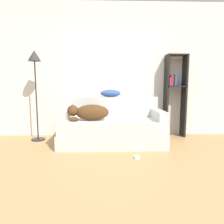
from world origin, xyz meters
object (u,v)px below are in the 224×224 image
Objects in this scene: dog at (89,112)px; throw_pillow at (110,93)px; couch at (112,132)px; laptop at (123,120)px; bookshelf at (175,91)px; floor_lamp at (35,69)px; power_adapter at (137,157)px.

dog is 1.85× the size of throw_pillow.
laptop reaches higher than couch.
dog reaches higher than laptop.
couch is 1.10× the size of bookshelf.
floor_lamp is at bearing 167.34° from couch.
laptop reaches higher than power_adapter.
floor_lamp reaches higher than laptop.
laptop is (0.60, 0.02, -0.13)m from dog.
power_adapter is (0.34, -0.74, -0.20)m from couch.
bookshelf is at bearing 4.84° from floor_lamp.
floor_lamp is at bearing 159.91° from dog.
couch is 1.08× the size of floor_lamp.
bookshelf is (1.09, 0.58, 0.47)m from laptop.
throw_pillow reaches higher than dog.
couch is 24.58× the size of power_adapter.
dog is 1.32m from floor_lamp.
throw_pillow is 5.23× the size of power_adapter.
dog is at bearing -161.24° from laptop.
couch is at bearing -87.57° from throw_pillow.
power_adapter is at bearing -61.63° from laptop.
power_adapter is (-0.96, -1.29, -0.90)m from bookshelf.
throw_pillow is at bearing 47.49° from dog.
laptop is 1.33m from bookshelf.
throw_pillow is 1.47m from floor_lamp.
laptop is at bearing 101.10° from power_adapter.
bookshelf reaches higher than dog.
bookshelf is at bearing 53.39° from power_adapter.
bookshelf is 22.37× the size of power_adapter.
couch is 0.31m from laptop.
couch is 0.84m from power_adapter.
laptop is at bearing 1.49° from dog.
laptop is 0.84m from power_adapter.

